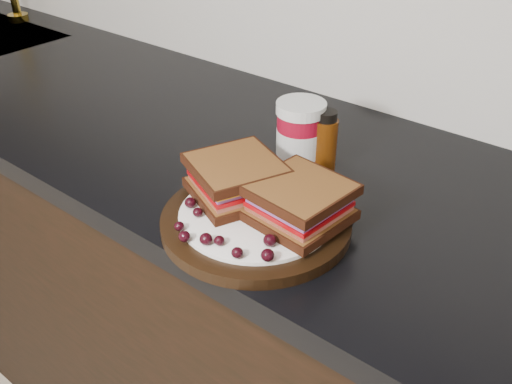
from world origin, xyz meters
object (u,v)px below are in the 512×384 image
Objects in this scene: plate at (256,221)px; condiment_jar at (300,136)px; oil_bottle at (325,143)px; sandwich_left at (236,178)px.

plate is 2.30× the size of condiment_jar.
condiment_jar is (-0.05, 0.18, 0.05)m from plate.
sandwich_left is at bearing -104.76° from oil_bottle.
plate is 2.46× the size of oil_bottle.
sandwich_left is (-0.05, 0.02, 0.04)m from plate.
oil_bottle is at bearing 99.11° from sandwich_left.
plate is at bearing -74.38° from condiment_jar.
condiment_jar is at bearing 105.62° from plate.
condiment_jar is at bearing -164.28° from oil_bottle.
oil_bottle is (-0.01, 0.19, 0.05)m from plate.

